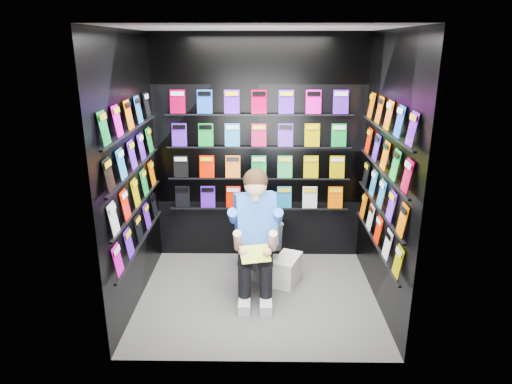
{
  "coord_description": "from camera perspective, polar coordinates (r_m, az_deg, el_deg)",
  "views": [
    {
      "loc": [
        0.04,
        -4.11,
        2.48
      ],
      "look_at": [
        -0.02,
        0.15,
        1.08
      ],
      "focal_mm": 32.0,
      "sensor_mm": 36.0,
      "label": 1
    }
  ],
  "objects": [
    {
      "name": "floor",
      "position": [
        4.8,
        0.24,
        -12.95
      ],
      "size": [
        2.4,
        2.4,
        0.0
      ],
      "primitive_type": "plane",
      "color": "#555552",
      "rests_on": "ground"
    },
    {
      "name": "wall_left",
      "position": [
        4.45,
        -15.39,
        2.13
      ],
      "size": [
        0.04,
        2.0,
        2.6
      ],
      "primitive_type": "cube",
      "color": "black",
      "rests_on": "floor"
    },
    {
      "name": "longbox",
      "position": [
        4.99,
        3.93,
        -9.83
      ],
      "size": [
        0.33,
        0.42,
        0.28
      ],
      "primitive_type": "cube",
      "rotation": [
        0.0,
        0.0,
        -0.38
      ],
      "color": "white",
      "rests_on": "floor"
    },
    {
      "name": "wall_front",
      "position": [
        3.32,
        0.11,
        -2.61
      ],
      "size": [
        2.4,
        0.04,
        2.6
      ],
      "primitive_type": "cube",
      "color": "black",
      "rests_on": "floor"
    },
    {
      "name": "held_comic",
      "position": [
        4.35,
        -0.11,
        -7.75
      ],
      "size": [
        0.31,
        0.22,
        0.12
      ],
      "primitive_type": "cube",
      "rotation": [
        -0.96,
        0.0,
        0.22
      ],
      "color": "green",
      "rests_on": "reader"
    },
    {
      "name": "wall_back",
      "position": [
        5.24,
        0.37,
        5.16
      ],
      "size": [
        2.4,
        0.04,
        2.6
      ],
      "primitive_type": "cube",
      "color": "black",
      "rests_on": "floor"
    },
    {
      "name": "longbox_lid",
      "position": [
        4.92,
        3.97,
        -8.26
      ],
      "size": [
        0.35,
        0.44,
        0.03
      ],
      "primitive_type": "cube",
      "rotation": [
        0.0,
        0.0,
        -0.38
      ],
      "color": "white",
      "rests_on": "longbox"
    },
    {
      "name": "wall_right",
      "position": [
        4.43,
        15.99,
        2.01
      ],
      "size": [
        0.04,
        2.0,
        2.6
      ],
      "primitive_type": "cube",
      "color": "black",
      "rests_on": "floor"
    },
    {
      "name": "ceiling",
      "position": [
        4.11,
        0.29,
        19.85
      ],
      "size": [
        2.4,
        2.4,
        0.0
      ],
      "primitive_type": "plane",
      "color": "white",
      "rests_on": "floor"
    },
    {
      "name": "toilet",
      "position": [
        5.1,
        0.02,
        -6.31
      ],
      "size": [
        0.58,
        0.82,
        0.73
      ],
      "primitive_type": "imported",
      "rotation": [
        0.0,
        0.0,
        3.37
      ],
      "color": "white",
      "rests_on": "floor"
    },
    {
      "name": "comics_left",
      "position": [
        4.44,
        -15.02,
        2.19
      ],
      "size": [
        0.06,
        1.7,
        1.37
      ],
      "primitive_type": null,
      "color": "#F01C00",
      "rests_on": "wall_left"
    },
    {
      "name": "comics_back",
      "position": [
        5.21,
        0.36,
        5.14
      ],
      "size": [
        2.1,
        0.06,
        1.37
      ],
      "primitive_type": null,
      "color": "#F01C00",
      "rests_on": "wall_back"
    },
    {
      "name": "comics_right",
      "position": [
        4.42,
        15.62,
        2.07
      ],
      "size": [
        0.06,
        1.7,
        1.37
      ],
      "primitive_type": null,
      "color": "#F01C00",
      "rests_on": "wall_right"
    },
    {
      "name": "reader",
      "position": [
        4.58,
        -0.04,
        -3.51
      ],
      "size": [
        0.71,
        0.9,
        1.47
      ],
      "primitive_type": null,
      "rotation": [
        0.0,
        0.0,
        0.22
      ],
      "color": "blue",
      "rests_on": "toilet"
    }
  ]
}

